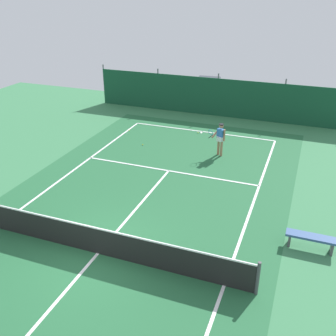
% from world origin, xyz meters
% --- Properties ---
extents(ground_plane, '(36.00, 36.00, 0.00)m').
position_xyz_m(ground_plane, '(0.00, 0.00, 0.00)').
color(ground_plane, '#387A4C').
extents(court_surface, '(11.02, 26.60, 0.01)m').
position_xyz_m(court_surface, '(0.00, 0.00, 0.00)').
color(court_surface, '#236038').
rests_on(court_surface, ground).
extents(tennis_net, '(10.12, 0.10, 1.10)m').
position_xyz_m(tennis_net, '(0.00, 0.00, 0.51)').
color(tennis_net, black).
rests_on(tennis_net, ground).
extents(back_fence, '(16.30, 0.98, 2.70)m').
position_xyz_m(back_fence, '(-0.00, 15.57, 0.67)').
color(back_fence, '#14472D').
rests_on(back_fence, ground).
extents(tennis_player, '(0.86, 0.62, 1.64)m').
position_xyz_m(tennis_player, '(1.73, 8.96, 0.96)').
color(tennis_player, '#9E7051').
rests_on(tennis_player, ground).
extents(tennis_ball_near_player, '(0.07, 0.07, 0.07)m').
position_xyz_m(tennis_ball_near_player, '(-4.01, 10.54, 0.03)').
color(tennis_ball_near_player, '#CCDB33').
rests_on(tennis_ball_near_player, ground).
extents(tennis_ball_midcourt, '(0.07, 0.07, 0.07)m').
position_xyz_m(tennis_ball_midcourt, '(-2.38, 8.80, 0.03)').
color(tennis_ball_midcourt, '#CCDB33').
rests_on(tennis_ball_midcourt, ground).
extents(tennis_ball_by_sideline, '(0.07, 0.07, 0.07)m').
position_xyz_m(tennis_ball_by_sideline, '(-0.15, 11.56, 0.03)').
color(tennis_ball_by_sideline, '#CCDB33').
rests_on(tennis_ball_by_sideline, ground).
extents(parked_car, '(2.24, 4.32, 1.68)m').
position_xyz_m(parked_car, '(-1.40, 17.81, 0.84)').
color(parked_car, silver).
rests_on(parked_car, ground).
extents(courtside_bench, '(1.60, 0.40, 0.49)m').
position_xyz_m(courtside_bench, '(6.31, 2.68, 0.37)').
color(courtside_bench, '#335184').
rests_on(courtside_bench, ground).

